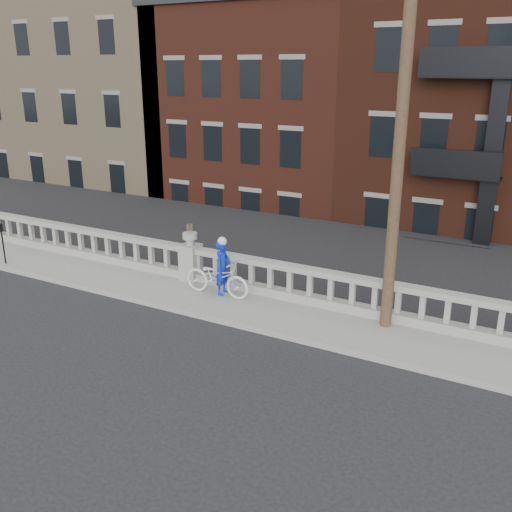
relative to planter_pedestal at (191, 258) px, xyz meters
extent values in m
plane|color=black|center=(0.00, -3.95, -0.83)|extent=(120.00, 120.00, 0.00)
cube|color=gray|center=(0.00, -0.95, -0.76)|extent=(32.00, 2.20, 0.15)
cube|color=gray|center=(0.00, 0.00, -0.56)|extent=(28.00, 0.34, 0.25)
cube|color=gray|center=(0.00, 0.00, 0.27)|extent=(28.00, 0.34, 0.16)
cube|color=gray|center=(0.00, 0.00, -0.13)|extent=(0.55, 0.55, 1.10)
cylinder|color=gray|center=(0.00, 0.00, 0.52)|extent=(0.24, 0.24, 0.20)
cylinder|color=gray|center=(0.00, 0.00, 0.70)|extent=(0.44, 0.44, 0.18)
cube|color=#605E59|center=(0.00, 0.35, -3.26)|extent=(36.00, 0.50, 5.15)
cube|color=black|center=(0.00, 22.00, -6.08)|extent=(80.00, 44.00, 0.50)
cube|color=#595651|center=(-2.00, 4.50, -3.83)|extent=(16.00, 7.00, 4.00)
cube|color=#988462|center=(-17.00, 17.00, 4.17)|extent=(18.00, 16.00, 20.00)
cube|color=#4B1F15|center=(-4.00, 16.00, 1.17)|extent=(10.00, 14.00, 14.00)
cube|color=black|center=(-4.00, 16.00, 8.32)|extent=(10.30, 14.30, 0.30)
cube|color=#3E1C11|center=(6.00, 16.00, 1.92)|extent=(10.00, 14.00, 15.50)
cylinder|color=#422D1E|center=(6.20, -0.35, 4.32)|extent=(0.28, 0.28, 10.00)
cylinder|color=black|center=(-6.22, -1.80, -0.13)|extent=(0.05, 0.05, 1.10)
cube|color=black|center=(-6.22, -1.80, 0.55)|extent=(0.10, 0.08, 0.26)
imported|color=silver|center=(1.39, -0.70, -0.15)|extent=(2.04, 0.75, 1.06)
imported|color=#0C22BA|center=(1.49, -0.55, 0.11)|extent=(0.43, 0.61, 1.59)
camera|label=1|loc=(9.67, -13.41, 5.55)|focal=40.00mm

